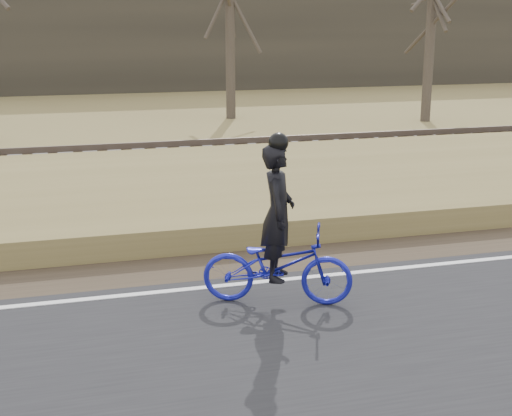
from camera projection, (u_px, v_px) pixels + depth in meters
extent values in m
plane|color=olive|center=(189.00, 299.00, 9.90)|extent=(120.00, 120.00, 0.00)
cube|color=black|center=(231.00, 383.00, 7.56)|extent=(120.00, 6.00, 0.06)
cube|color=silver|center=(187.00, 289.00, 10.07)|extent=(120.00, 0.12, 0.01)
cube|color=#473A2B|center=(175.00, 269.00, 11.01)|extent=(120.00, 1.60, 0.04)
cube|color=olive|center=(150.00, 208.00, 13.75)|extent=(120.00, 5.00, 0.44)
cube|color=slate|center=(130.00, 169.00, 17.29)|extent=(120.00, 3.00, 0.45)
cube|color=black|center=(130.00, 157.00, 17.21)|extent=(120.00, 2.40, 0.14)
cube|color=brown|center=(133.00, 156.00, 16.50)|extent=(120.00, 0.07, 0.15)
cube|color=brown|center=(127.00, 146.00, 17.85)|extent=(120.00, 0.07, 0.15)
cube|color=#383328|center=(85.00, 33.00, 37.05)|extent=(120.00, 4.00, 6.00)
imported|color=#171A9E|center=(277.00, 265.00, 9.49)|extent=(2.12, 1.37, 1.05)
imported|color=black|center=(278.00, 213.00, 9.30)|extent=(0.64, 0.77, 1.81)
sphere|color=black|center=(278.00, 143.00, 9.06)|extent=(0.26, 0.26, 0.26)
cylinder|color=#453D33|center=(230.00, 5.00, 26.43)|extent=(0.36, 0.36, 8.43)
cylinder|color=#453D33|center=(431.00, 21.00, 25.82)|extent=(0.36, 0.36, 7.32)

